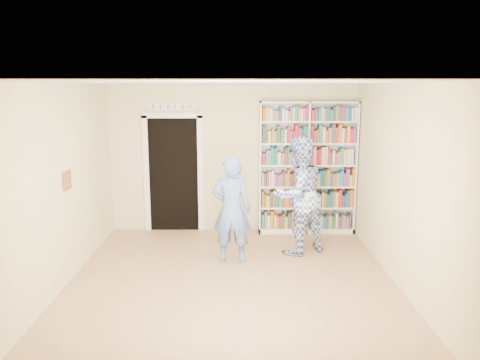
# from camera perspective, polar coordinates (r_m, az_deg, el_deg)

# --- Properties ---
(floor) EXTENTS (5.00, 5.00, 0.00)m
(floor) POSITION_cam_1_polar(r_m,az_deg,el_deg) (6.58, -1.02, -12.46)
(floor) COLOR #A77751
(floor) RESTS_ON ground
(ceiling) EXTENTS (5.00, 5.00, 0.00)m
(ceiling) POSITION_cam_1_polar(r_m,az_deg,el_deg) (6.02, -1.12, 11.78)
(ceiling) COLOR white
(ceiling) RESTS_ON wall_back
(wall_back) EXTENTS (4.50, 0.00, 4.50)m
(wall_back) POSITION_cam_1_polar(r_m,az_deg,el_deg) (8.62, -0.86, 2.59)
(wall_back) COLOR beige
(wall_back) RESTS_ON floor
(wall_left) EXTENTS (0.00, 5.00, 5.00)m
(wall_left) POSITION_cam_1_polar(r_m,az_deg,el_deg) (6.59, -21.05, -0.84)
(wall_left) COLOR beige
(wall_left) RESTS_ON floor
(wall_right) EXTENTS (0.00, 5.00, 5.00)m
(wall_right) POSITION_cam_1_polar(r_m,az_deg,el_deg) (6.53, 19.09, -0.81)
(wall_right) COLOR beige
(wall_right) RESTS_ON floor
(bookshelf) EXTENTS (1.75, 0.33, 2.40)m
(bookshelf) POSITION_cam_1_polar(r_m,az_deg,el_deg) (8.58, 8.19, 1.51)
(bookshelf) COLOR white
(bookshelf) RESTS_ON floor
(doorway) EXTENTS (1.10, 0.08, 2.43)m
(doorway) POSITION_cam_1_polar(r_m,az_deg,el_deg) (8.71, -8.11, 1.43)
(doorway) COLOR black
(doorway) RESTS_ON floor
(wall_art) EXTENTS (0.03, 0.25, 0.25)m
(wall_art) POSITION_cam_1_polar(r_m,az_deg,el_deg) (6.75, -20.33, -0.08)
(wall_art) COLOR brown
(wall_art) RESTS_ON wall_left
(man_blue) EXTENTS (0.62, 0.43, 1.64)m
(man_blue) POSITION_cam_1_polar(r_m,az_deg,el_deg) (7.10, -1.02, -3.65)
(man_blue) COLOR #597DC6
(man_blue) RESTS_ON floor
(man_plaid) EXTENTS (1.16, 1.09, 1.90)m
(man_plaid) POSITION_cam_1_polar(r_m,az_deg,el_deg) (7.51, 7.14, -1.88)
(man_plaid) COLOR #314D96
(man_plaid) RESTS_ON floor
(paper_sheet) EXTENTS (0.17, 0.11, 0.27)m
(paper_sheet) POSITION_cam_1_polar(r_m,az_deg,el_deg) (7.30, 8.55, -2.49)
(paper_sheet) COLOR white
(paper_sheet) RESTS_ON man_plaid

